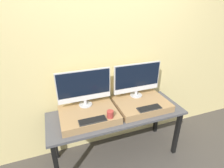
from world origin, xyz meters
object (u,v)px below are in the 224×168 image
at_px(mug, 110,114).
at_px(keyboard_right, 149,108).
at_px(monitor_left, 84,87).
at_px(monitor_right, 137,79).
at_px(keyboard_left, 93,120).

distance_m(mug, keyboard_right, 0.51).
bearing_deg(monitor_left, monitor_right, 0.00).
xyz_separation_m(monitor_left, monitor_right, (0.71, 0.00, 0.00)).
distance_m(keyboard_left, monitor_right, 0.83).
bearing_deg(mug, keyboard_left, -180.00).
distance_m(monitor_left, mug, 0.46).
bearing_deg(keyboard_left, mug, 0.00).
height_order(monitor_left, mug, monitor_left).
distance_m(monitor_left, keyboard_right, 0.83).
bearing_deg(monitor_right, mug, -145.32).
bearing_deg(mug, keyboard_right, -0.00).
relative_size(keyboard_left, mug, 3.73).
bearing_deg(monitor_left, mug, -59.65).
distance_m(keyboard_left, mug, 0.21).
height_order(keyboard_left, keyboard_right, same).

